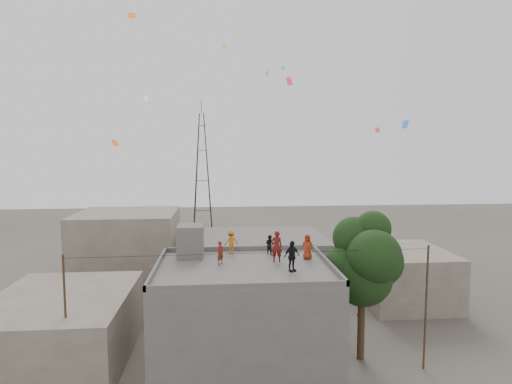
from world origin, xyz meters
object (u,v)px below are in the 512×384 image
at_px(stair_head_box, 191,241).
at_px(tree, 365,261).
at_px(person_dark_adult, 292,256).
at_px(person_red_adult, 277,246).
at_px(transmission_tower, 202,174).

distance_m(stair_head_box, tree, 10.80).
xyz_separation_m(tree, person_dark_adult, (-4.77, -1.73, 0.86)).
bearing_deg(stair_head_box, person_dark_adult, -32.79).
distance_m(person_red_adult, person_dark_adult, 2.18).
relative_size(tree, person_dark_adult, 5.28).
xyz_separation_m(stair_head_box, transmission_tower, (-0.80, 37.40, 1.97)).
bearing_deg(transmission_tower, person_dark_adult, -80.88).
distance_m(tree, person_dark_adult, 5.14).
bearing_deg(person_red_adult, tree, 177.34).
distance_m(stair_head_box, person_red_adult, 5.48).
bearing_deg(person_red_adult, transmission_tower, -79.92).
height_order(stair_head_box, person_red_adult, stair_head_box).
bearing_deg(person_dark_adult, stair_head_box, 119.89).
xyz_separation_m(transmission_tower, person_dark_adult, (6.60, -41.14, -2.11)).
bearing_deg(stair_head_box, person_red_adult, -17.37).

